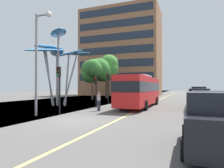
{
  "coord_description": "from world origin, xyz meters",
  "views": [
    {
      "loc": [
        6.77,
        -11.08,
        2.17
      ],
      "look_at": [
        -0.51,
        8.19,
        2.5
      ],
      "focal_mm": 31.62,
      "sensor_mm": 36.0,
      "label": 1
    }
  ],
  "objects_px": {
    "leaf_sculpture": "(57,52)",
    "traffic_light_kerb_near": "(59,80)",
    "traffic_light_island_mid": "(108,82)",
    "car_parked_far": "(199,100)",
    "traffic_light_kerb_far": "(96,85)",
    "car_parked_near": "(213,123)",
    "car_parked_mid": "(208,108)",
    "car_side_street": "(198,96)",
    "pedestrian": "(99,101)",
    "street_lamp": "(39,50)",
    "red_bus": "(140,89)"
  },
  "relations": [
    {
      "from": "traffic_light_kerb_near",
      "to": "street_lamp",
      "type": "xyz_separation_m",
      "value": [
        -0.93,
        -1.19,
        2.22
      ]
    },
    {
      "from": "traffic_light_island_mid",
      "to": "car_parked_near",
      "type": "xyz_separation_m",
      "value": [
        10.17,
        -15.78,
        -1.89
      ]
    },
    {
      "from": "traffic_light_kerb_far",
      "to": "car_parked_near",
      "type": "distance_m",
      "value": 14.87
    },
    {
      "from": "traffic_light_kerb_near",
      "to": "car_parked_near",
      "type": "height_order",
      "value": "traffic_light_kerb_near"
    },
    {
      "from": "traffic_light_kerb_far",
      "to": "car_side_street",
      "type": "height_order",
      "value": "traffic_light_kerb_far"
    },
    {
      "from": "leaf_sculpture",
      "to": "traffic_light_kerb_far",
      "type": "xyz_separation_m",
      "value": [
        5.48,
        -0.89,
        -3.95
      ]
    },
    {
      "from": "traffic_light_kerb_far",
      "to": "traffic_light_island_mid",
      "type": "distance_m",
      "value": 4.66
    },
    {
      "from": "traffic_light_island_mid",
      "to": "car_parked_near",
      "type": "bearing_deg",
      "value": -57.21
    },
    {
      "from": "traffic_light_kerb_far",
      "to": "street_lamp",
      "type": "height_order",
      "value": "street_lamp"
    },
    {
      "from": "pedestrian",
      "to": "car_parked_far",
      "type": "bearing_deg",
      "value": 19.69
    },
    {
      "from": "pedestrian",
      "to": "leaf_sculpture",
      "type": "bearing_deg",
      "value": 155.28
    },
    {
      "from": "red_bus",
      "to": "car_side_street",
      "type": "height_order",
      "value": "red_bus"
    },
    {
      "from": "red_bus",
      "to": "traffic_light_kerb_far",
      "type": "xyz_separation_m",
      "value": [
        -4.13,
        -2.71,
        0.49
      ]
    },
    {
      "from": "traffic_light_kerb_far",
      "to": "traffic_light_island_mid",
      "type": "bearing_deg",
      "value": 95.62
    },
    {
      "from": "traffic_light_kerb_far",
      "to": "car_parked_mid",
      "type": "relative_size",
      "value": 0.86
    },
    {
      "from": "leaf_sculpture",
      "to": "traffic_light_kerb_near",
      "type": "distance_m",
      "value": 8.76
    },
    {
      "from": "traffic_light_island_mid",
      "to": "car_side_street",
      "type": "bearing_deg",
      "value": 17.91
    },
    {
      "from": "traffic_light_kerb_near",
      "to": "street_lamp",
      "type": "bearing_deg",
      "value": -128.14
    },
    {
      "from": "leaf_sculpture",
      "to": "traffic_light_kerb_near",
      "type": "xyz_separation_m",
      "value": [
        4.84,
        -6.35,
        -3.6
      ]
    },
    {
      "from": "leaf_sculpture",
      "to": "car_parked_mid",
      "type": "relative_size",
      "value": 2.37
    },
    {
      "from": "leaf_sculpture",
      "to": "car_parked_mid",
      "type": "height_order",
      "value": "leaf_sculpture"
    },
    {
      "from": "red_bus",
      "to": "car_parked_near",
      "type": "relative_size",
      "value": 2.68
    },
    {
      "from": "red_bus",
      "to": "traffic_light_kerb_far",
      "type": "height_order",
      "value": "red_bus"
    },
    {
      "from": "car_side_street",
      "to": "car_parked_mid",
      "type": "bearing_deg",
      "value": -90.82
    },
    {
      "from": "traffic_light_kerb_near",
      "to": "car_parked_mid",
      "type": "height_order",
      "value": "traffic_light_kerb_near"
    },
    {
      "from": "traffic_light_kerb_far",
      "to": "car_side_street",
      "type": "relative_size",
      "value": 0.72
    },
    {
      "from": "car_parked_mid",
      "to": "car_side_street",
      "type": "relative_size",
      "value": 0.84
    },
    {
      "from": "red_bus",
      "to": "car_parked_mid",
      "type": "height_order",
      "value": "red_bus"
    },
    {
      "from": "car_parked_mid",
      "to": "car_side_street",
      "type": "bearing_deg",
      "value": 89.18
    },
    {
      "from": "leaf_sculpture",
      "to": "traffic_light_kerb_near",
      "type": "bearing_deg",
      "value": -52.68
    },
    {
      "from": "car_parked_far",
      "to": "car_side_street",
      "type": "bearing_deg",
      "value": 87.25
    },
    {
      "from": "traffic_light_kerb_near",
      "to": "pedestrian",
      "type": "relative_size",
      "value": 2.16
    },
    {
      "from": "car_parked_far",
      "to": "traffic_light_kerb_far",
      "type": "bearing_deg",
      "value": -175.54
    },
    {
      "from": "car_side_street",
      "to": "street_lamp",
      "type": "xyz_separation_m",
      "value": [
        -11.85,
        -14.74,
        3.92
      ]
    },
    {
      "from": "leaf_sculpture",
      "to": "traffic_light_island_mid",
      "type": "relative_size",
      "value": 2.3
    },
    {
      "from": "car_parked_near",
      "to": "pedestrian",
      "type": "xyz_separation_m",
      "value": [
        -8.32,
        8.89,
        -0.06
      ]
    },
    {
      "from": "traffic_light_kerb_far",
      "to": "car_side_street",
      "type": "distance_m",
      "value": 13.15
    },
    {
      "from": "traffic_light_kerb_near",
      "to": "traffic_light_island_mid",
      "type": "xyz_separation_m",
      "value": [
        0.19,
        10.08,
        0.09
      ]
    },
    {
      "from": "car_parked_near",
      "to": "car_parked_mid",
      "type": "distance_m",
      "value": 5.74
    },
    {
      "from": "car_parked_far",
      "to": "pedestrian",
      "type": "height_order",
      "value": "car_parked_far"
    },
    {
      "from": "traffic_light_kerb_near",
      "to": "car_side_street",
      "type": "xyz_separation_m",
      "value": [
        10.92,
        13.55,
        -1.7
      ]
    },
    {
      "from": "car_parked_far",
      "to": "car_side_street",
      "type": "relative_size",
      "value": 0.9
    },
    {
      "from": "car_parked_far",
      "to": "street_lamp",
      "type": "xyz_separation_m",
      "value": [
        -11.5,
        -7.42,
        4.0
      ]
    },
    {
      "from": "traffic_light_island_mid",
      "to": "car_parked_near",
      "type": "height_order",
      "value": "traffic_light_island_mid"
    },
    {
      "from": "leaf_sculpture",
      "to": "car_parked_far",
      "type": "relative_size",
      "value": 2.19
    },
    {
      "from": "traffic_light_island_mid",
      "to": "car_parked_far",
      "type": "distance_m",
      "value": 11.23
    },
    {
      "from": "leaf_sculpture",
      "to": "pedestrian",
      "type": "relative_size",
      "value": 5.15
    },
    {
      "from": "traffic_light_island_mid",
      "to": "car_parked_far",
      "type": "bearing_deg",
      "value": -20.34
    },
    {
      "from": "leaf_sculpture",
      "to": "traffic_light_island_mid",
      "type": "bearing_deg",
      "value": 36.58
    },
    {
      "from": "car_parked_mid",
      "to": "pedestrian",
      "type": "relative_size",
      "value": 2.18
    }
  ]
}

